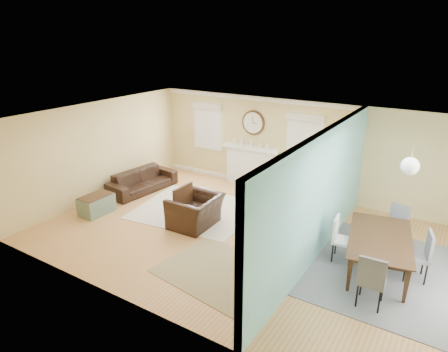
{
  "coord_description": "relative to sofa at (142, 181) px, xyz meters",
  "views": [
    {
      "loc": [
        3.72,
        -6.87,
        4.28
      ],
      "look_at": [
        -0.8,
        0.3,
        1.2
      ],
      "focal_mm": 32.0,
      "sensor_mm": 36.0,
      "label": 1
    }
  ],
  "objects": [
    {
      "name": "floor",
      "position": [
        3.88,
        -0.84,
        -0.3
      ],
      "size": [
        9.0,
        9.0,
        0.0
      ],
      "primitive_type": "plane",
      "color": "#AE7C41",
      "rests_on": "ground"
    },
    {
      "name": "wall_back",
      "position": [
        3.88,
        2.16,
        1.0
      ],
      "size": [
        9.0,
        0.02,
        2.6
      ],
      "primitive_type": "cube",
      "color": "tan",
      "rests_on": "ground"
    },
    {
      "name": "wall_front",
      "position": [
        3.88,
        -3.84,
        1.0
      ],
      "size": [
        9.0,
        0.02,
        2.6
      ],
      "primitive_type": "cube",
      "color": "tan",
      "rests_on": "ground"
    },
    {
      "name": "wall_left",
      "position": [
        -0.62,
        -0.84,
        1.0
      ],
      "size": [
        0.02,
        6.0,
        2.6
      ],
      "primitive_type": "cube",
      "color": "tan",
      "rests_on": "ground"
    },
    {
      "name": "ceiling",
      "position": [
        3.88,
        -0.84,
        2.3
      ],
      "size": [
        9.0,
        6.0,
        0.02
      ],
      "primitive_type": "cube",
      "color": "white",
      "rests_on": "wall_back"
    },
    {
      "name": "partition",
      "position": [
        5.39,
        -0.56,
        1.06
      ],
      "size": [
        0.17,
        6.0,
        2.6
      ],
      "color": "tan",
      "rests_on": "ground"
    },
    {
      "name": "fireplace",
      "position": [
        2.38,
        2.04,
        0.3
      ],
      "size": [
        1.7,
        0.3,
        1.17
      ],
      "color": "white",
      "rests_on": "ground"
    },
    {
      "name": "wall_clock",
      "position": [
        2.38,
        2.13,
        1.55
      ],
      "size": [
        0.7,
        0.07,
        0.7
      ],
      "color": "#412715",
      "rests_on": "wall_back"
    },
    {
      "name": "window_left",
      "position": [
        0.83,
        2.11,
        1.36
      ],
      "size": [
        1.05,
        0.13,
        1.42
      ],
      "color": "white",
      "rests_on": "wall_back"
    },
    {
      "name": "window_right",
      "position": [
        3.93,
        2.11,
        1.36
      ],
      "size": [
        1.05,
        0.13,
        1.42
      ],
      "color": "white",
      "rests_on": "wall_back"
    },
    {
      "name": "pendant",
      "position": [
        6.88,
        -0.84,
        1.9
      ],
      "size": [
        0.3,
        0.3,
        0.55
      ],
      "color": "gold",
      "rests_on": "ceiling"
    },
    {
      "name": "rug_cream",
      "position": [
        2.03,
        -0.28,
        -0.29
      ],
      "size": [
        3.1,
        2.77,
        0.02
      ],
      "primitive_type": "cube",
      "rotation": [
        0.0,
        0.0,
        0.13
      ],
      "color": "beige",
      "rests_on": "floor"
    },
    {
      "name": "rug_jute",
      "position": [
        4.07,
        -2.27,
        -0.29
      ],
      "size": [
        2.35,
        2.02,
        0.01
      ],
      "primitive_type": "cube",
      "rotation": [
        0.0,
        0.0,
        -0.14
      ],
      "color": "#9A8B62",
      "rests_on": "floor"
    },
    {
      "name": "rug_grey",
      "position": [
        6.6,
        -0.62,
        -0.29
      ],
      "size": [
        2.62,
        3.28,
        0.01
      ],
      "primitive_type": "cube",
      "color": "slate",
      "rests_on": "floor"
    },
    {
      "name": "sofa",
      "position": [
        0.0,
        0.0,
        0.0
      ],
      "size": [
        1.01,
        2.11,
        0.59
      ],
      "primitive_type": "imported",
      "rotation": [
        0.0,
        0.0,
        1.47
      ],
      "color": "black",
      "rests_on": "floor"
    },
    {
      "name": "eames_chair",
      "position": [
        2.57,
        -0.97,
        0.07
      ],
      "size": [
        1.03,
        1.17,
        0.74
      ],
      "primitive_type": "imported",
      "rotation": [
        0.0,
        0.0,
        -1.54
      ],
      "color": "black",
      "rests_on": "floor"
    },
    {
      "name": "green_chair",
      "position": [
        3.9,
        1.28,
        0.03
      ],
      "size": [
        0.99,
        0.99,
        0.65
      ],
      "primitive_type": "imported",
      "rotation": [
        0.0,
        0.0,
        2.43
      ],
      "color": "#00683D",
      "rests_on": "floor"
    },
    {
      "name": "trunk",
      "position": [
        0.09,
        -1.74,
        -0.06
      ],
      "size": [
        0.51,
        0.83,
        0.48
      ],
      "color": "slate",
      "rests_on": "floor"
    },
    {
      "name": "credenza",
      "position": [
        5.0,
        0.32,
        0.1
      ],
      "size": [
        0.55,
        1.61,
        0.8
      ],
      "color": "#9F6838",
      "rests_on": "floor"
    },
    {
      "name": "tv",
      "position": [
        4.99,
        0.32,
        0.83
      ],
      "size": [
        0.3,
        1.15,
        0.66
      ],
      "primitive_type": "imported",
      "rotation": [
        0.0,
        0.0,
        1.43
      ],
      "color": "black",
      "rests_on": "credenza"
    },
    {
      "name": "garden_stool",
      "position": [
        4.99,
        -0.56,
        -0.03
      ],
      "size": [
        0.37,
        0.37,
        0.54
      ],
      "primitive_type": "cylinder",
      "color": "white",
      "rests_on": "floor"
    },
    {
      "name": "potted_plant",
      "position": [
        4.99,
        -0.56,
        0.43
      ],
      "size": [
        0.36,
        0.32,
        0.37
      ],
      "primitive_type": "imported",
      "rotation": [
        0.0,
        0.0,
        6.19
      ],
      "color": "#337F33",
      "rests_on": "garden_stool"
    },
    {
      "name": "dining_table",
      "position": [
        6.6,
        -0.62,
        0.05
      ],
      "size": [
        1.47,
        2.15,
        0.69
      ],
      "primitive_type": "imported",
      "rotation": [
        0.0,
        0.0,
        1.77
      ],
      "color": "#412715",
      "rests_on": "floor"
    },
    {
      "name": "dining_chair_n",
      "position": [
        6.63,
        0.48,
        0.23
      ],
      "size": [
        0.5,
        0.5,
        0.9
      ],
      "color": "slate",
      "rests_on": "floor"
    },
    {
      "name": "dining_chair_s",
      "position": [
        6.69,
        -1.76,
        0.27
      ],
      "size": [
        0.45,
        0.45,
        0.97
      ],
      "color": "slate",
      "rests_on": "floor"
    },
    {
      "name": "dining_chair_w",
      "position": [
        5.9,
        -0.65,
        0.23
      ],
      "size": [
        0.44,
        0.44,
        0.91
      ],
      "color": "white",
      "rests_on": "floor"
    },
    {
      "name": "dining_chair_e",
      "position": [
        7.19,
        -0.57,
        0.27
      ],
      "size": [
        0.53,
        0.53,
        0.97
      ],
      "color": "slate",
      "rests_on": "floor"
    }
  ]
}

